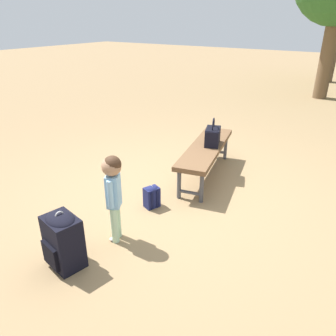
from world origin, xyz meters
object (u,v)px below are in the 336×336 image
object	(u,v)px
backpack_large	(63,239)
park_bench	(206,150)
handbag	(213,136)
backpack_small	(152,196)
child_standing	(113,186)

from	to	relation	value
backpack_large	park_bench	bearing A→B (deg)	175.16
handbag	backpack_small	xyz separation A→B (m)	(1.15, -0.18, -0.44)
backpack_small	backpack_large	bearing A→B (deg)	-2.76
park_bench	backpack_small	xyz separation A→B (m)	(1.06, -0.13, -0.25)
park_bench	child_standing	size ratio (longest dim) A/B	1.84
handbag	backpack_large	size ratio (longest dim) A/B	0.67
backpack_large	backpack_small	xyz separation A→B (m)	(-1.21, 0.06, -0.13)
handbag	backpack_large	bearing A→B (deg)	-5.72
handbag	park_bench	bearing A→B (deg)	-25.72
backpack_large	backpack_small	bearing A→B (deg)	177.24
backpack_small	park_bench	bearing A→B (deg)	172.79
handbag	child_standing	world-z (taller)	child_standing
park_bench	backpack_large	bearing A→B (deg)	-4.84
handbag	backpack_small	world-z (taller)	handbag
backpack_large	backpack_small	size ratio (longest dim) A/B	1.95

